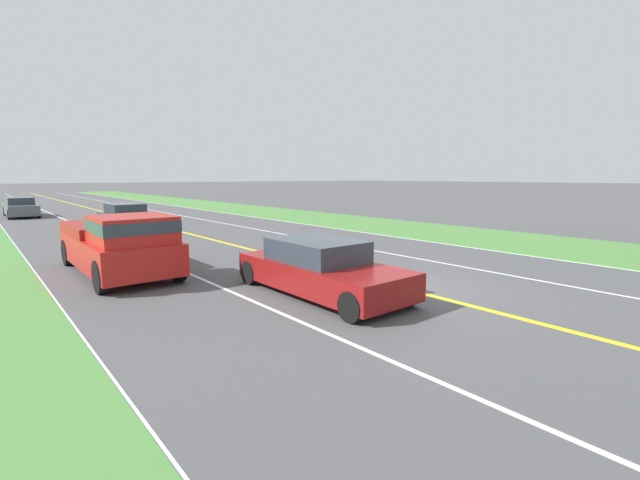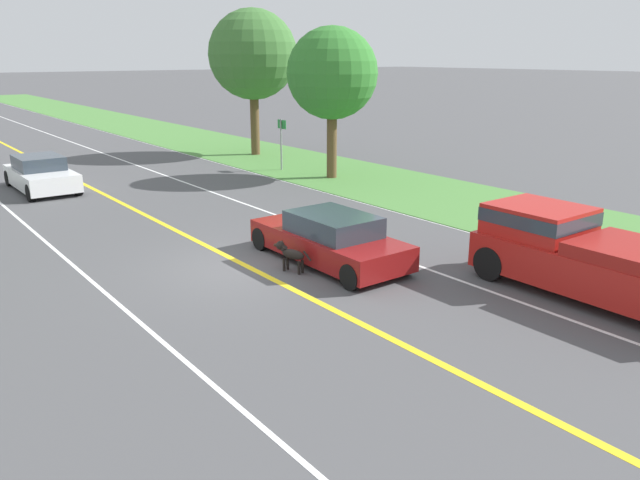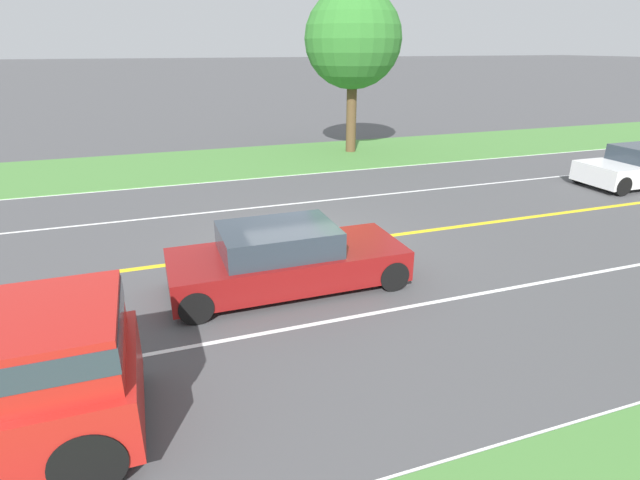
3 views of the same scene
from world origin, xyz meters
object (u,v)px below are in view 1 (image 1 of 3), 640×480
object	(u,v)px
ego_car	(321,269)
dog	(358,268)
car_trailing_near	(126,217)
car_trailing_mid	(21,208)
pickup_truck	(119,243)

from	to	relation	value
ego_car	dog	bearing A→B (deg)	179.46
ego_car	car_trailing_near	xyz separation A→B (m)	(-0.08, -16.39, 0.03)
dog	car_trailing_mid	xyz separation A→B (m)	(4.80, -28.65, 0.17)
ego_car	car_trailing_mid	distance (m)	28.86
car_trailing_near	car_trailing_mid	size ratio (longest dim) A/B	1.00
ego_car	pickup_truck	world-z (taller)	pickup_truck
ego_car	dog	xyz separation A→B (m)	(-1.23, 0.01, -0.15)
car_trailing_near	car_trailing_mid	world-z (taller)	car_trailing_near
car_trailing_near	dog	bearing A→B (deg)	94.03
pickup_truck	car_trailing_near	xyz separation A→B (m)	(-3.22, -11.12, -0.28)
car_trailing_near	car_trailing_mid	bearing A→B (deg)	-73.45
dog	car_trailing_near	world-z (taller)	car_trailing_near
dog	car_trailing_mid	distance (m)	29.05
dog	pickup_truck	size ratio (longest dim) A/B	0.20
ego_car	pickup_truck	bearing A→B (deg)	-59.18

